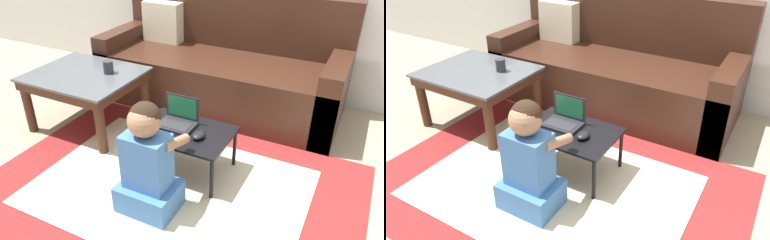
# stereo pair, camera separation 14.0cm
# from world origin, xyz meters

# --- Properties ---
(ground_plane) EXTENTS (16.00, 16.00, 0.00)m
(ground_plane) POSITION_xyz_m (0.00, 0.00, 0.00)
(ground_plane) COLOR gray
(area_rug) EXTENTS (2.29, 1.62, 0.01)m
(area_rug) POSITION_xyz_m (-0.05, -0.26, 0.00)
(area_rug) COLOR maroon
(area_rug) RESTS_ON ground_plane
(couch) EXTENTS (2.06, 0.83, 0.94)m
(couch) POSITION_xyz_m (-0.25, 1.01, 0.32)
(couch) COLOR #381E14
(couch) RESTS_ON ground_plane
(coffee_table) EXTENTS (0.81, 0.68, 0.45)m
(coffee_table) POSITION_xyz_m (-1.02, 0.15, 0.38)
(coffee_table) COLOR #4C5156
(coffee_table) RESTS_ON ground_plane
(laptop_desk) EXTENTS (0.59, 0.42, 0.31)m
(laptop_desk) POSITION_xyz_m (-0.05, -0.05, 0.28)
(laptop_desk) COLOR black
(laptop_desk) RESTS_ON ground_plane
(laptop) EXTENTS (0.24, 0.18, 0.19)m
(laptop) POSITION_xyz_m (-0.12, -0.01, 0.34)
(laptop) COLOR #232328
(laptop) RESTS_ON laptop_desk
(computer_mouse) EXTENTS (0.07, 0.11, 0.04)m
(computer_mouse) POSITION_xyz_m (0.07, -0.08, 0.33)
(computer_mouse) COLOR black
(computer_mouse) RESTS_ON laptop_desk
(person_seated) EXTENTS (0.33, 0.38, 0.69)m
(person_seated) POSITION_xyz_m (-0.06, -0.46, 0.31)
(person_seated) COLOR #3D70B2
(person_seated) RESTS_ON ground_plane
(cup_on_table) EXTENTS (0.08, 0.08, 0.10)m
(cup_on_table) POSITION_xyz_m (-0.85, 0.23, 0.50)
(cup_on_table) COLOR #2D2D33
(cup_on_table) RESTS_ON coffee_table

